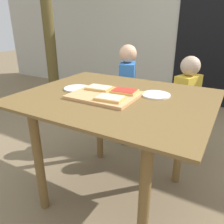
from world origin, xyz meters
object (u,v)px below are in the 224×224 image
dining_table (115,116)px  child_right (186,101)px  pizza_slice_far_right (124,91)px  cutting_board (105,95)px  child_left (127,89)px  plate_white_left (77,88)px  plate_white_right (156,95)px  pizza_slice_far_left (99,88)px  pizza_slice_near_right (110,98)px

dining_table → child_right: (0.28, 0.82, -0.10)m
pizza_slice_far_right → child_right: 0.86m
cutting_board → pizza_slice_far_right: pizza_slice_far_right is taller
child_left → child_right: size_ratio=1.07×
dining_table → plate_white_left: 0.34m
cutting_board → plate_white_left: size_ratio=2.24×
pizza_slice_far_right → plate_white_left: size_ratio=0.94×
dining_table → plate_white_right: bearing=30.9°
pizza_slice_far_right → plate_white_right: 0.20m
cutting_board → plate_white_right: (0.27, 0.18, -0.00)m
pizza_slice_far_right → child_left: 0.83m
dining_table → child_right: child_right is taller
pizza_slice_far_left → child_right: 0.94m
dining_table → pizza_slice_near_right: 0.21m
pizza_slice_far_left → pizza_slice_far_right: bearing=5.3°
plate_white_left → child_left: child_left is taller
pizza_slice_far_right → pizza_slice_near_right: size_ratio=0.99×
pizza_slice_near_right → child_right: 1.01m
pizza_slice_near_right → plate_white_left: (-0.34, 0.12, -0.02)m
pizza_slice_far_left → dining_table: bearing=-9.9°
child_right → plate_white_left: bearing=-125.8°
cutting_board → pizza_slice_far_right: (0.09, 0.08, 0.02)m
pizza_slice_far_left → child_right: bearing=62.0°
pizza_slice_far_right → child_left: child_left is taller
pizza_slice_far_right → child_right: child_right is taller
plate_white_left → child_right: (0.59, 0.82, -0.24)m
cutting_board → plate_white_left: bearing=170.3°
plate_white_left → child_right: size_ratio=0.19×
plate_white_right → child_left: (-0.51, 0.63, -0.20)m
child_left → plate_white_left: bearing=-91.4°
child_right → child_left: bearing=-174.8°
dining_table → pizza_slice_far_right: size_ratio=7.01×
pizza_slice_far_left → plate_white_right: (0.36, 0.11, -0.02)m
pizza_slice_near_right → child_left: size_ratio=0.17×
child_right → cutting_board: bearing=-111.3°
dining_table → child_left: 0.82m
cutting_board → child_left: child_left is taller
pizza_slice_far_left → plate_white_right: size_ratio=0.94×
dining_table → plate_white_right: size_ratio=6.59×
plate_white_right → child_right: size_ratio=0.19×
pizza_slice_far_right → cutting_board: bearing=-138.2°
dining_table → pizza_slice_near_right: size_ratio=6.97×
cutting_board → pizza_slice_far_right: bearing=41.8°
cutting_board → pizza_slice_far_left: size_ratio=2.39×
child_right → dining_table: bearing=-109.0°
child_left → child_right: (0.57, 0.05, -0.04)m
pizza_slice_far_right → plate_white_right: bearing=27.0°
pizza_slice_far_right → plate_white_right: (0.18, 0.09, -0.02)m
cutting_board → child_right: (0.34, 0.86, -0.25)m
dining_table → pizza_slice_far_left: pizza_slice_far_left is taller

